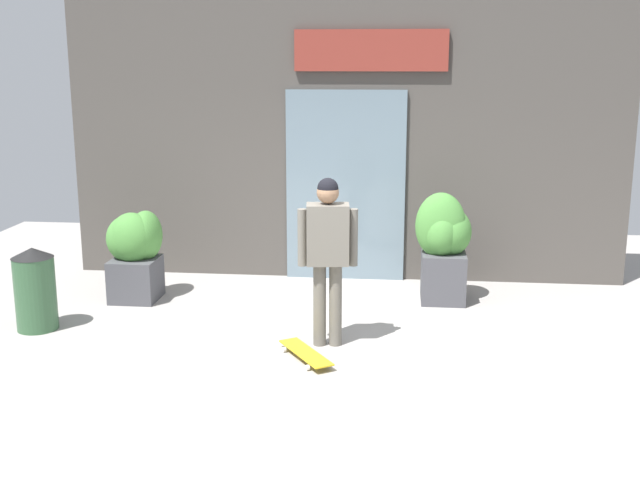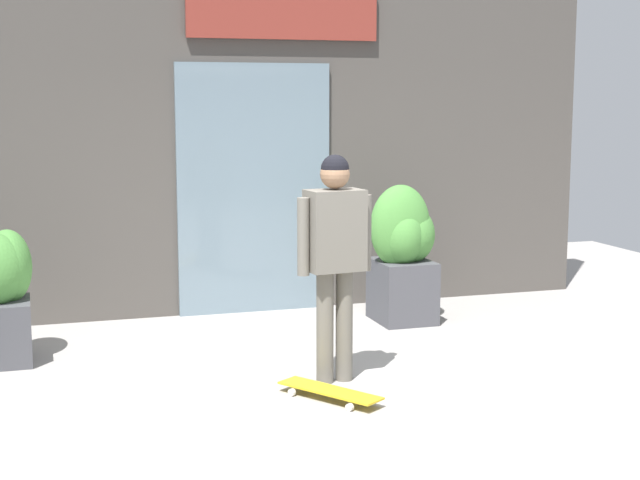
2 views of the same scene
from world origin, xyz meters
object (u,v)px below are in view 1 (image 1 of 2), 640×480
skateboard (306,353)px  trash_bin (35,289)px  skateboarder (328,244)px  planter_box_left (444,243)px  planter_box_right (135,249)px

skateboard → trash_bin: bearing=-134.0°
skateboarder → planter_box_left: size_ratio=1.30×
planter_box_right → trash_bin: (-0.71, -1.18, -0.17)m
skateboard → planter_box_left: size_ratio=0.60×
skateboarder → trash_bin: size_ratio=1.90×
skateboarder → planter_box_left: skateboarder is taller
skateboarder → trash_bin: 3.23m
skateboarder → skateboard: bearing=-29.1°
skateboarder → planter_box_right: skateboarder is taller
skateboard → planter_box_left: planter_box_left is taller
skateboard → planter_box_right: bearing=-160.7°
skateboarder → skateboard: 1.09m
skateboard → planter_box_right: 2.93m
skateboarder → planter_box_left: (1.23, 1.66, -0.35)m
planter_box_right → trash_bin: bearing=-121.0°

